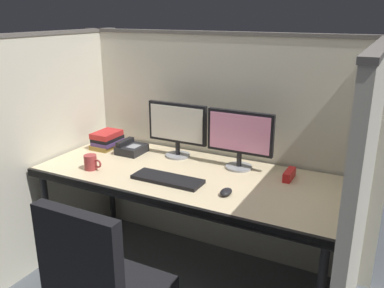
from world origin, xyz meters
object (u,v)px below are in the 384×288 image
book_stack (107,140)px  coffee_mug (91,162)px  red_stapler (289,175)px  computer_mouse (226,192)px  monitor_right (240,136)px  keyboard_main (167,179)px  monitor_left (177,126)px  desk (187,182)px  desk_phone (131,148)px

book_stack → coffee_mug: (0.18, -0.39, -0.01)m
coffee_mug → red_stapler: bearing=20.0°
computer_mouse → coffee_mug: size_ratio=0.76×
monitor_right → keyboard_main: size_ratio=1.00×
monitor_left → monitor_right: same height
book_stack → monitor_left: bearing=7.4°
monitor_right → red_stapler: 0.38m
desk → desk_phone: desk_phone is taller
red_stapler → monitor_right: bearing=175.0°
computer_mouse → coffee_mug: (-0.91, -0.04, 0.03)m
monitor_right → computer_mouse: bearing=-78.6°
keyboard_main → coffee_mug: size_ratio=3.41×
keyboard_main → red_stapler: size_ratio=2.87×
keyboard_main → computer_mouse: size_ratio=4.48×
keyboard_main → book_stack: book_stack is taller
desk → book_stack: book_stack is taller
red_stapler → coffee_mug: coffee_mug is taller
red_stapler → book_stack: bearing=-178.8°
monitor_right → keyboard_main: bearing=-127.8°
desk → monitor_right: (0.24, 0.25, 0.27)m
computer_mouse → desk_phone: desk_phone is taller
keyboard_main → book_stack: (-0.71, 0.33, 0.05)m
red_stapler → coffee_mug: bearing=-160.0°
coffee_mug → desk_phone: bearing=83.9°
monitor_right → desk_phone: (-0.78, -0.07, -0.18)m
monitor_right → computer_mouse: (0.08, -0.41, -0.20)m
monitor_left → monitor_right: 0.46m
monitor_left → keyboard_main: 0.48m
keyboard_main → coffee_mug: (-0.52, -0.06, 0.04)m
desk_phone → book_stack: bearing=175.7°
computer_mouse → book_stack: (-1.09, 0.35, 0.04)m
desk → coffee_mug: (-0.58, -0.20, 0.10)m
desk → red_stapler: bearing=20.8°
monitor_right → coffee_mug: (-0.82, -0.45, -0.17)m
monitor_right → computer_mouse: size_ratio=4.48×
desk → monitor_right: size_ratio=4.42×
keyboard_main → computer_mouse: 0.38m
keyboard_main → monitor_right: bearing=52.2°
desk → keyboard_main: (-0.06, -0.14, 0.06)m
monitor_right → computer_mouse: 0.46m
monitor_left → desk: bearing=-50.6°
desk → computer_mouse: computer_mouse is taller
red_stapler → coffee_mug: (-1.16, -0.42, 0.02)m
monitor_left → computer_mouse: (0.54, -0.42, -0.20)m
computer_mouse → desk_phone: size_ratio=0.51×
desk → monitor_left: (-0.22, 0.26, 0.27)m
desk_phone → desk: bearing=-17.6°
desk → desk_phone: size_ratio=10.00×
book_stack → desk_phone: size_ratio=1.16×
keyboard_main → red_stapler: bearing=29.5°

